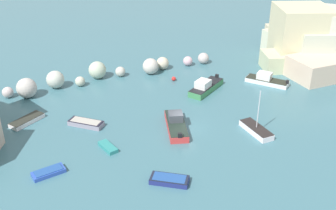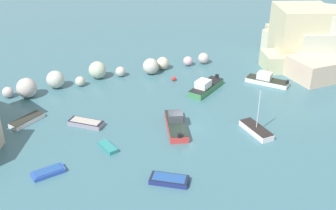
# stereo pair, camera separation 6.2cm
# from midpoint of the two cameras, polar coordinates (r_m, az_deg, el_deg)

# --- Properties ---
(cove_water) EXTENTS (160.00, 160.00, 0.00)m
(cove_water) POSITION_cam_midpoint_polar(r_m,az_deg,el_deg) (47.10, 2.28, -3.24)
(cove_water) COLOR #3E6C78
(cove_water) RESTS_ON ground
(cliff_headland_right) EXTENTS (16.27, 17.77, 9.12)m
(cliff_headland_right) POSITION_cam_midpoint_polar(r_m,az_deg,el_deg) (68.73, 19.15, 8.48)
(cliff_headland_right) COLOR beige
(cliff_headland_right) RESTS_ON ground
(rock_breakwater) EXTENTS (31.66, 4.73, 2.71)m
(rock_breakwater) POSITION_cam_midpoint_polar(r_m,az_deg,el_deg) (59.50, -9.79, 4.38)
(rock_breakwater) COLOR beige
(rock_breakwater) RESTS_ON ground
(channel_buoy) EXTENTS (0.64, 0.64, 0.64)m
(channel_buoy) POSITION_cam_midpoint_polar(r_m,az_deg,el_deg) (59.12, 0.79, 3.76)
(channel_buoy) COLOR red
(channel_buoy) RESTS_ON cove_water
(moored_boat_0) EXTENTS (3.83, 3.47, 0.58)m
(moored_boat_0) POSITION_cam_midpoint_polar(r_m,az_deg,el_deg) (38.45, 0.15, -10.56)
(moored_boat_0) COLOR navy
(moored_boat_0) RESTS_ON cove_water
(moored_boat_1) EXTENTS (5.03, 6.10, 1.60)m
(moored_boat_1) POSITION_cam_midpoint_polar(r_m,az_deg,el_deg) (59.88, 13.78, 3.49)
(moored_boat_1) COLOR white
(moored_boat_1) RESTS_ON cove_water
(moored_boat_2) EXTENTS (4.16, 6.87, 1.76)m
(moored_boat_2) POSITION_cam_midpoint_polar(r_m,az_deg,el_deg) (46.68, 1.11, -2.70)
(moored_boat_2) COLOR #C93A39
(moored_boat_2) RESTS_ON cove_water
(moored_boat_3) EXTENTS (1.64, 4.59, 5.30)m
(moored_boat_3) POSITION_cam_midpoint_polar(r_m,az_deg,el_deg) (47.01, 12.38, -3.44)
(moored_boat_3) COLOR white
(moored_boat_3) RESTS_ON cove_water
(moored_boat_4) EXTENTS (1.53, 2.82, 0.41)m
(moored_boat_4) POSITION_cam_midpoint_polar(r_m,az_deg,el_deg) (43.67, -8.57, -5.92)
(moored_boat_4) COLOR teal
(moored_boat_4) RESTS_ON cove_water
(moored_boat_5) EXTENTS (4.41, 3.47, 0.56)m
(moored_boat_5) POSITION_cam_midpoint_polar(r_m,az_deg,el_deg) (50.91, -19.43, -2.07)
(moored_boat_5) COLOR white
(moored_boat_5) RESTS_ON cove_water
(moored_boat_6) EXTENTS (6.73, 5.06, 1.86)m
(moored_boat_6) POSITION_cam_midpoint_polar(r_m,az_deg,el_deg) (55.98, 5.32, 2.60)
(moored_boat_6) COLOR #3C834E
(moored_boat_6) RESTS_ON cove_water
(moored_boat_7) EXTENTS (3.97, 3.98, 0.64)m
(moored_boat_7) POSITION_cam_midpoint_polar(r_m,az_deg,el_deg) (48.32, -11.61, -2.53)
(moored_boat_7) COLOR gray
(moored_boat_7) RESTS_ON cove_water
(moored_boat_8) EXTENTS (3.27, 1.77, 0.49)m
(moored_boat_8) POSITION_cam_midpoint_polar(r_m,az_deg,el_deg) (41.19, -16.66, -9.11)
(moored_boat_8) COLOR #2D50B5
(moored_boat_8) RESTS_ON cove_water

